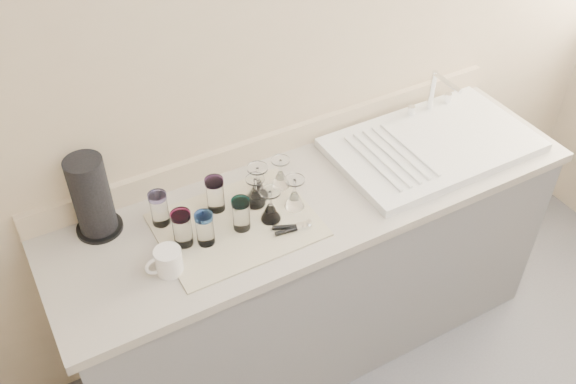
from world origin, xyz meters
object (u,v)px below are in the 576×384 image
goblet_back_left (258,186)px  goblet_front_right (294,197)px  goblet_back_right (281,177)px  paper_towel_roll (92,197)px  sink_unit (432,144)px  white_mug (168,261)px  goblet_extra (256,196)px  can_opener (293,228)px  goblet_front_left (271,210)px  tumbler_magenta (182,228)px  tumbler_teal (159,208)px  tumbler_purple (215,194)px  tumbler_lavender (241,214)px  tumbler_blue (205,228)px

goblet_back_left → goblet_front_right: bearing=-51.9°
goblet_back_right → paper_towel_roll: 0.68m
sink_unit → goblet_front_right: bearing=-176.5°
goblet_back_left → white_mug: bearing=-156.9°
goblet_extra → goblet_back_left: bearing=51.4°
goblet_extra → can_opener: 0.19m
goblet_front_left → can_opener: bearing=-65.0°
sink_unit → tumbler_magenta: bearing=-179.1°
tumbler_teal → tumbler_purple: 0.20m
sink_unit → white_mug: size_ratio=6.44×
goblet_extra → paper_towel_roll: 0.57m
paper_towel_roll → tumbler_purple: bearing=-15.5°
tumbler_purple → goblet_back_left: bearing=-5.2°
goblet_back_left → white_mug: goblet_back_left is taller
tumbler_purple → paper_towel_roll: bearing=164.5°
goblet_front_left → goblet_front_right: size_ratio=1.02×
tumbler_lavender → tumbler_magenta: bearing=172.1°
tumbler_purple → white_mug: bearing=-143.1°
tumbler_purple → paper_towel_roll: paper_towel_roll is taller
tumbler_blue → tumbler_purple: bearing=53.9°
tumbler_teal → tumbler_blue: tumbler_teal is taller
goblet_back_right → can_opener: goblet_back_right is taller
goblet_back_left → goblet_extra: 0.05m
goblet_extra → paper_towel_roll: (-0.54, 0.16, 0.10)m
tumbler_lavender → can_opener: size_ratio=0.94×
sink_unit → goblet_front_left: size_ratio=6.21×
sink_unit → tumbler_teal: 1.13m
tumbler_blue → paper_towel_roll: 0.40m
goblet_front_right → goblet_extra: size_ratio=1.06×
tumbler_teal → goblet_front_left: same height
goblet_back_right → goblet_back_left: bearing=-171.9°
goblet_back_left → can_opener: size_ratio=1.02×
tumbler_teal → tumbler_purple: size_ratio=0.97×
goblet_front_left → white_mug: (-0.41, -0.05, -0.01)m
tumbler_blue → goblet_back_left: bearing=25.0°
tumbler_magenta → tumbler_lavender: bearing=-7.9°
tumbler_blue → goblet_front_right: goblet_front_right is taller
goblet_front_left → sink_unit: bearing=4.2°
can_opener → paper_towel_roll: (-0.59, 0.34, 0.13)m
tumbler_blue → goblet_back_right: bearing=20.6°
tumbler_magenta → paper_towel_roll: 0.33m
goblet_back_left → goblet_front_right: 0.14m
sink_unit → tumbler_lavender: sink_unit is taller
tumbler_blue → goblet_back_right: (0.37, 0.14, -0.02)m
tumbler_lavender → goblet_back_right: bearing=30.3°
tumbler_blue → goblet_back_right: 0.39m
tumbler_magenta → goblet_front_right: size_ratio=1.06×
goblet_front_left → goblet_front_right: 0.11m
can_opener → white_mug: size_ratio=1.06×
sink_unit → tumbler_blue: bearing=-177.1°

